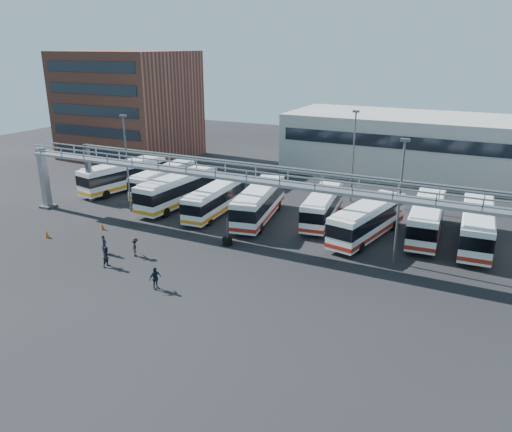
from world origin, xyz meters
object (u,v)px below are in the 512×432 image
at_px(cone_left, 47,234).
at_px(tire_stack, 227,241).
at_px(bus_7, 427,218).
at_px(bus_4, 259,202).
at_px(bus_0, 124,175).
at_px(bus_1, 164,179).
at_px(pedestrian_b, 107,257).
at_px(light_pole_mid, 400,196).
at_px(pedestrian_c, 135,247).
at_px(light_pole_back, 354,152).
at_px(bus_2, 178,189).
at_px(bus_6, 368,219).
at_px(pedestrian_d, 155,278).
at_px(bus_3, 215,199).
at_px(pedestrian_a, 104,244).
at_px(bus_5, 323,205).
at_px(light_pole_left, 127,159).
at_px(cone_right, 102,226).
at_px(bus_8, 477,226).

distance_m(cone_left, tire_stack, 16.87).
bearing_deg(bus_7, cone_left, -156.72).
bearing_deg(bus_4, bus_0, 162.47).
height_order(bus_1, pedestrian_b, bus_1).
relative_size(light_pole_mid, tire_stack, 4.09).
bearing_deg(pedestrian_c, bus_1, -11.03).
bearing_deg(light_pole_back, bus_2, -148.05).
xyz_separation_m(bus_6, pedestrian_d, (-11.13, -16.84, -0.99)).
relative_size(cone_left, tire_stack, 0.27).
height_order(bus_0, bus_4, bus_0).
relative_size(bus_1, bus_4, 0.91).
height_order(bus_2, bus_4, bus_2).
height_order(bus_3, pedestrian_d, bus_3).
xyz_separation_m(bus_1, bus_6, (25.36, -3.49, 0.09)).
distance_m(bus_4, pedestrian_a, 15.81).
bearing_deg(bus_5, pedestrian_d, -114.73).
bearing_deg(light_pole_left, bus_4, 15.01).
relative_size(bus_7, pedestrian_b, 6.53).
height_order(pedestrian_b, tire_stack, tire_stack).
xyz_separation_m(bus_0, pedestrian_c, (14.26, -15.33, -1.10)).
xyz_separation_m(cone_right, tire_stack, (12.75, 1.96, 0.10)).
xyz_separation_m(bus_4, bus_8, (20.11, 2.32, -0.01)).
bearing_deg(bus_4, light_pole_left, -175.31).
height_order(bus_8, tire_stack, bus_8).
distance_m(pedestrian_d, tire_stack, 9.69).
bearing_deg(bus_0, bus_5, 11.03).
xyz_separation_m(light_pole_left, bus_6, (24.59, 3.48, -3.88)).
xyz_separation_m(light_pole_left, light_pole_mid, (28.00, -1.00, 0.00)).
bearing_deg(tire_stack, pedestrian_b, -127.77).
xyz_separation_m(light_pole_left, bus_8, (33.60, 5.94, -3.84)).
bearing_deg(bus_1, bus_3, -24.71).
bearing_deg(bus_2, bus_1, 146.34).
distance_m(bus_2, cone_right, 9.83).
distance_m(light_pole_mid, bus_5, 11.78).
distance_m(bus_7, pedestrian_a, 28.90).
bearing_deg(pedestrian_b, pedestrian_d, -99.49).
xyz_separation_m(bus_3, bus_8, (24.97, 2.89, 0.19)).
relative_size(bus_2, bus_6, 1.03).
xyz_separation_m(bus_6, tire_stack, (-10.63, -7.17, -1.43)).
relative_size(bus_0, bus_5, 1.12).
bearing_deg(bus_3, cone_right, -134.51).
bearing_deg(bus_6, bus_2, -169.71).
bearing_deg(pedestrian_c, bus_2, -20.34).
bearing_deg(light_pole_mid, pedestrian_b, -151.88).
height_order(light_pole_mid, bus_4, light_pole_mid).
bearing_deg(pedestrian_b, light_pole_left, 36.99).
distance_m(bus_1, bus_5, 20.21).
bearing_deg(light_pole_mid, bus_7, 79.70).
distance_m(bus_3, bus_4, 4.90).
relative_size(bus_2, bus_7, 1.04).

